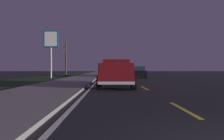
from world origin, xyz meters
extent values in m
plane|color=black|center=(27.00, 0.00, 0.00)|extent=(144.00, 144.00, 0.00)
cube|color=gray|center=(27.00, 5.70, 0.06)|extent=(108.00, 4.00, 0.12)
cube|color=#1E3819|center=(27.00, 10.70, 0.00)|extent=(108.00, 6.00, 0.01)
cube|color=yellow|center=(3.76, 0.00, 0.00)|extent=(2.40, 0.14, 0.01)
cube|color=yellow|center=(10.37, 0.00, 0.00)|extent=(2.40, 0.14, 0.01)
cube|color=yellow|center=(16.22, 0.00, 0.00)|extent=(2.40, 0.14, 0.01)
cube|color=yellow|center=(21.96, 0.00, 0.00)|extent=(2.40, 0.14, 0.01)
cube|color=yellow|center=(28.20, 0.00, 0.00)|extent=(2.40, 0.14, 0.01)
cube|color=yellow|center=(34.96, 0.00, 0.00)|extent=(2.40, 0.14, 0.01)
cube|color=yellow|center=(41.89, 0.00, 0.00)|extent=(2.40, 0.14, 0.01)
cube|color=yellow|center=(47.08, 0.00, 0.00)|extent=(2.40, 0.14, 0.01)
cube|color=yellow|center=(53.42, 0.00, 0.00)|extent=(2.40, 0.14, 0.01)
cube|color=yellow|center=(60.08, 0.00, 0.00)|extent=(2.40, 0.14, 0.01)
cube|color=yellow|center=(66.92, 0.00, 0.00)|extent=(2.40, 0.14, 0.01)
cube|color=yellow|center=(73.34, 0.00, 0.00)|extent=(2.40, 0.14, 0.01)
cube|color=yellow|center=(79.65, 0.00, 0.00)|extent=(2.40, 0.14, 0.01)
cube|color=silver|center=(27.00, 3.40, 0.00)|extent=(108.00, 0.14, 0.01)
cube|color=maroon|center=(11.24, 1.75, 0.67)|extent=(5.47, 2.20, 0.60)
cube|color=maroon|center=(12.42, 1.70, 1.42)|extent=(2.23, 1.92, 0.90)
cube|color=#1E2833|center=(11.37, 1.74, 1.47)|extent=(0.09, 1.44, 0.50)
cube|color=maroon|center=(10.19, 2.73, 1.25)|extent=(3.02, 0.19, 0.56)
cube|color=maroon|center=(10.12, 0.85, 1.25)|extent=(3.02, 0.19, 0.56)
cube|color=maroon|center=(8.58, 1.85, 1.25)|extent=(0.15, 1.88, 0.56)
cube|color=silver|center=(8.58, 1.85, 0.45)|extent=(0.20, 2.00, 0.16)
cube|color=red|center=(8.62, 2.65, 1.45)|extent=(0.07, 0.14, 0.20)
cube|color=red|center=(8.56, 1.05, 1.45)|extent=(0.07, 0.14, 0.20)
ellipsoid|color=#193823|center=(10.16, 1.79, 1.29)|extent=(2.65, 1.62, 0.64)
sphere|color=silver|center=(10.67, 2.13, 1.15)|extent=(0.40, 0.40, 0.40)
sphere|color=beige|center=(9.55, 1.51, 1.13)|extent=(0.34, 0.34, 0.34)
cylinder|color=black|center=(13.06, 2.68, 0.42)|extent=(0.84, 0.28, 0.84)
cylinder|color=black|center=(12.98, 0.68, 0.42)|extent=(0.84, 0.28, 0.84)
cylinder|color=black|center=(9.49, 2.82, 0.42)|extent=(0.84, 0.28, 0.84)
cylinder|color=black|center=(9.42, 0.82, 0.42)|extent=(0.84, 0.28, 0.84)
cube|color=#14592D|center=(29.99, 1.61, 0.63)|extent=(4.42, 1.86, 0.70)
cube|color=#1E2833|center=(29.74, 1.60, 1.26)|extent=(2.48, 1.61, 0.56)
cylinder|color=black|center=(31.47, 2.53, 0.34)|extent=(0.68, 0.22, 0.68)
cylinder|color=black|center=(31.50, 0.73, 0.34)|extent=(0.68, 0.22, 0.68)
cylinder|color=black|center=(28.48, 2.49, 0.34)|extent=(0.68, 0.22, 0.68)
cylinder|color=black|center=(28.51, 0.69, 0.34)|extent=(0.68, 0.22, 0.68)
cube|color=red|center=(27.84, 1.58, 0.68)|extent=(0.10, 1.51, 0.10)
cube|color=black|center=(25.15, -1.65, 0.63)|extent=(4.42, 1.86, 0.70)
cube|color=#1E2833|center=(24.90, -1.65, 1.26)|extent=(2.48, 1.62, 0.56)
cylinder|color=black|center=(26.66, -0.77, 0.34)|extent=(0.68, 0.22, 0.68)
cylinder|color=black|center=(26.64, -2.57, 0.34)|extent=(0.68, 0.22, 0.68)
cylinder|color=black|center=(23.67, -0.73, 0.34)|extent=(0.68, 0.22, 0.68)
cylinder|color=black|center=(23.65, -2.53, 0.34)|extent=(0.68, 0.22, 0.68)
cube|color=red|center=(23.00, -1.62, 0.68)|extent=(0.10, 1.51, 0.10)
cylinder|color=#99999E|center=(23.87, 9.79, 3.09)|extent=(0.24, 0.24, 6.18)
cube|color=navy|center=(23.87, 9.79, 5.08)|extent=(0.24, 1.90, 2.20)
cube|color=silver|center=(23.74, 9.79, 5.08)|extent=(0.04, 1.60, 1.87)
cylinder|color=#423323|center=(30.80, 9.35, 2.71)|extent=(0.28, 0.28, 5.43)
cylinder|color=#423323|center=(30.55, 9.99, 4.42)|extent=(0.49, 1.36, 1.18)
cylinder|color=#423323|center=(30.47, 9.69, 4.07)|extent=(0.70, 0.81, 1.10)
cylinder|color=#423323|center=(31.12, 9.04, 4.21)|extent=(0.71, 0.73, 1.57)
camera|label=1|loc=(-2.21, 2.23, 1.23)|focal=32.06mm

